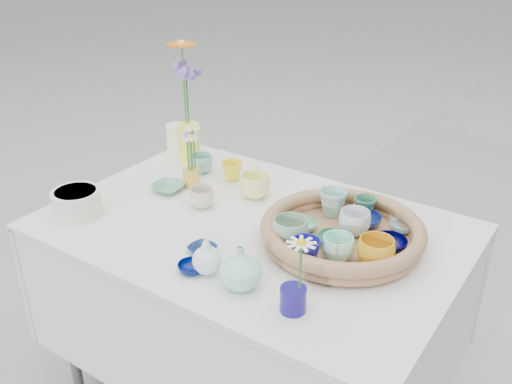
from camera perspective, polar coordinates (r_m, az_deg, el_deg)
The scene contains 32 objects.
wicker_tray at distance 1.66m, azimuth 8.61°, elevation -4.10°, with size 0.47×0.47×0.08m, color brown, non-canonical shape.
tray_ceramic_0 at distance 1.75m, azimuth 10.75°, elevation -2.81°, with size 0.10×0.10×0.03m, color navy.
tray_ceramic_1 at distance 1.64m, azimuth 13.12°, elevation -5.11°, with size 0.10×0.10×0.03m, color #020033.
tray_ceramic_2 at distance 1.55m, azimuth 11.89°, elevation -5.93°, with size 0.10×0.10×0.08m, color gold.
tray_ceramic_3 at distance 1.64m, azimuth 7.72°, elevation -4.77°, with size 0.09×0.09×0.03m, color #377857.
tray_ceramic_4 at distance 1.61m, azimuth 3.43°, elevation -4.03°, with size 0.10×0.10×0.08m, color #86AE91.
tray_ceramic_5 at distance 1.70m, azimuth 4.73°, elevation -3.39°, with size 0.09×0.09×0.03m, color #73B89A.
tray_ceramic_6 at distance 1.78m, azimuth 7.67°, elevation -1.07°, with size 0.09×0.09×0.08m, color #95CEBF.
tray_ceramic_7 at distance 1.69m, azimuth 9.83°, elevation -3.03°, with size 0.09×0.09×0.07m, color white.
tray_ceramic_8 at distance 1.75m, azimuth 14.52°, elevation -3.40°, with size 0.08×0.08×0.02m, color #83BBE2.
tray_ceramic_9 at distance 1.53m, azimuth 4.99°, elevation -6.00°, with size 0.08×0.08×0.07m, color navy.
tray_ceramic_10 at distance 1.67m, azimuth 2.51°, elevation -3.78°, with size 0.11×0.11×0.03m, color #D8CA76.
tray_ceramic_11 at distance 1.56m, azimuth 8.18°, elevation -5.56°, with size 0.09×0.09×0.07m, color #A5EED0.
tray_ceramic_12 at distance 1.79m, azimuth 10.83°, elevation -1.47°, with size 0.07×0.07×0.06m, color #38775A.
loose_ceramic_0 at distance 2.04m, azimuth -2.40°, elevation 2.11°, with size 0.07×0.07×0.07m, color yellow.
loose_ceramic_1 at distance 1.91m, azimuth -0.09°, elevation 0.62°, with size 0.10×0.10×0.08m, color #FDFF89.
loose_ceramic_2 at distance 1.99m, azimuth -8.75°, elevation 0.45°, with size 0.11×0.11×0.03m, color #5FA480.
loose_ceramic_3 at distance 1.86m, azimuth -5.41°, elevation -0.58°, with size 0.08×0.08×0.06m, color beige.
loose_ceramic_4 at distance 1.63m, azimuth -5.39°, elevation -5.70°, with size 0.08×0.08×0.02m, color navy.
loose_ceramic_5 at distance 2.11m, azimuth -5.51°, elevation 2.84°, with size 0.09×0.09×0.07m, color #7AC1AA.
loose_ceramic_6 at distance 1.55m, azimuth -6.43°, elevation -7.52°, with size 0.08×0.08×0.02m, color #000D56.
fluted_bowl at distance 1.90m, azimuth -17.48°, elevation -0.99°, with size 0.16×0.16×0.08m, color silver, non-canonical shape.
bud_vase_paleblue at distance 1.52m, azimuth -4.96°, elevation -6.17°, with size 0.08×0.08×0.12m, color white, non-canonical shape.
bud_vase_seafoam at distance 1.46m, azimuth -1.55°, elevation -7.50°, with size 0.11×0.11×0.12m, color #9BEACC.
bud_vase_cobalt at distance 1.40m, azimuth 3.73°, elevation -10.66°, with size 0.07×0.07×0.07m, color navy.
single_daisy at distance 1.34m, azimuth 4.46°, elevation -7.45°, with size 0.08×0.08×0.15m, color white, non-canonical shape.
tall_vase_yellow at distance 2.19m, azimuth -6.67°, elevation 4.89°, with size 0.08×0.08×0.15m, color #FAFF45.
gerbera at distance 2.13m, azimuth -7.22°, elevation 10.57°, with size 0.12×0.12×0.31m, color orange, non-canonical shape.
hydrangea at distance 2.15m, azimuth -6.89°, elevation 9.44°, with size 0.08×0.08×0.28m, color #674CA8, non-canonical shape.
white_pitcher at distance 2.29m, azimuth -7.87°, elevation 5.32°, with size 0.12×0.09×0.11m, color white, non-canonical shape.
daisy_cup at distance 2.01m, azimuth -6.48°, elevation 1.49°, with size 0.06×0.06×0.06m, color gold.
daisy_posy at distance 1.97m, azimuth -6.63°, elevation 4.62°, with size 0.09×0.09×0.17m, color white, non-canonical shape.
Camera 1 is at (0.87, -1.26, 1.64)m, focal length 40.00 mm.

